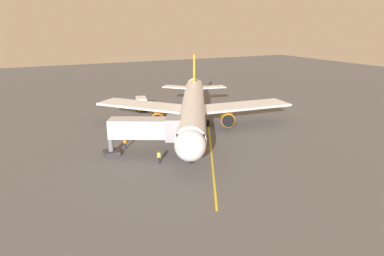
{
  "coord_description": "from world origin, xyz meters",
  "views": [
    {
      "loc": [
        25.51,
        48.1,
        17.18
      ],
      "look_at": [
        5.39,
        6.84,
        3.0
      ],
      "focal_mm": 31.54,
      "sensor_mm": 36.0,
      "label": 1
    }
  ],
  "objects": [
    {
      "name": "ground_crew_wing_walker",
      "position": [
        1.45,
        -8.95,
        0.89
      ],
      "size": [
        0.43,
        0.3,
        1.71
      ],
      "color": "#23232D",
      "rests_on": "ground"
    },
    {
      "name": "airplane",
      "position": [
        1.61,
        -0.53,
        4.0
      ],
      "size": [
        31.44,
        37.38,
        11.5
      ],
      "color": "white",
      "rests_on": "ground"
    },
    {
      "name": "jet_bridge",
      "position": [
        11.54,
        7.06,
        3.76
      ],
      "size": [
        10.99,
        7.32,
        5.4
      ],
      "color": "#B7B7BC",
      "rests_on": "ground"
    },
    {
      "name": "ground_crew_marshaller",
      "position": [
        11.77,
        10.19,
        0.89
      ],
      "size": [
        0.43,
        0.3,
        1.71
      ],
      "color": "#23232D",
      "rests_on": "ground"
    },
    {
      "name": "ground_plane",
      "position": [
        0.0,
        0.0,
        0.0
      ],
      "size": [
        220.0,
        220.0,
        0.0
      ],
      "primitive_type": "plane",
      "color": "#565659"
    },
    {
      "name": "ground_crew_loader",
      "position": [
        14.23,
        3.09,
        0.89
      ],
      "size": [
        0.47,
        0.39,
        1.71
      ],
      "color": "#23232D",
      "rests_on": "ground"
    },
    {
      "name": "apron_lead_in_line",
      "position": [
        1.74,
        5.72,
        0.01
      ],
      "size": [
        18.46,
        35.71,
        0.01
      ],
      "primitive_type": "cube",
      "rotation": [
        0.0,
        0.0,
        -0.47
      ],
      "color": "yellow",
      "rests_on": "ground"
    },
    {
      "name": "box_truck_near_nose",
      "position": [
        5.04,
        -17.81,
        1.39
      ],
      "size": [
        2.9,
        4.91,
        2.62
      ],
      "color": "yellow",
      "rests_on": "ground"
    },
    {
      "name": "baggage_cart_portside",
      "position": [
        -9.59,
        -9.05,
        0.66
      ],
      "size": [
        2.49,
        2.95,
        1.27
      ],
      "color": "white",
      "rests_on": "ground"
    }
  ]
}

